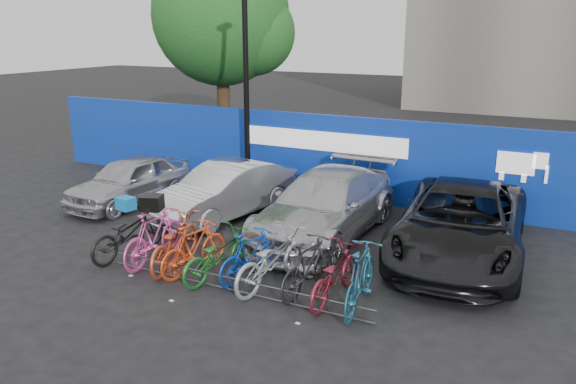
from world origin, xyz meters
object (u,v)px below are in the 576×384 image
Objects in this scene: bike_0 at (128,233)px; bike_6 at (272,259)px; bike_2 at (174,242)px; bike_4 at (219,255)px; bike_rack at (232,284)px; car_2 at (325,205)px; tree at (227,20)px; bike_1 at (154,236)px; bike_3 at (194,248)px; car_3 at (460,223)px; bike_8 at (334,274)px; bike_9 at (360,278)px; car_1 at (225,191)px; bike_7 at (308,266)px; bike_5 at (251,256)px; car_0 at (130,180)px; lamppost at (246,82)px.

bike_0 is 3.47m from bike_6.
bike_2 is 1.17m from bike_4.
bike_rack is 1.08× the size of car_2.
tree is 10.93m from car_2.
car_2 reaches higher than bike_1.
car_3 is at bearing -133.69° from bike_3.
bike_1 reaches higher than bike_8.
bike_4 is 2.90m from bike_9.
car_3 reaches higher than bike_3.
car_3 is at bearing -159.81° from bike_2.
bike_rack is 2.90× the size of bike_1.
tree is 3.84× the size of bike_2.
bike_2 is at bearing 163.36° from bike_rack.
car_3 is at bearing 11.26° from car_1.
bike_8 is at bearing -49.58° from tree.
bike_1 is at bearing -127.39° from car_2.
bike_7 is (4.20, 0.13, 0.01)m from bike_0.
bike_7 is (3.47, 0.14, -0.04)m from bike_1.
bike_7 is (-2.18, -3.01, -0.23)m from car_3.
tree reaches higher than bike_4.
bike_rack is 1.93m from bike_8.
car_1 reaches higher than bike_9.
car_3 is 3.10× the size of bike_7.
bike_2 is 1.16× the size of bike_3.
car_3 is at bearing -123.99° from bike_5.
bike_2 is at bearing -33.41° from car_0.
car_1 reaches higher than bike_0.
bike_7 is at bearing -51.29° from tree.
bike_3 is 2.96m from bike_8.
bike_rack is 2.96× the size of bike_8.
lamppost is 3.17× the size of bike_1.
bike_4 is 0.97× the size of bike_9.
bike_6 is at bearing 170.51° from bike_2.
bike_5 reaches higher than bike_8.
car_3 reaches higher than bike_0.
car_2 is 2.55× the size of bike_2.
bike_1 is at bearing -37.56° from car_0.
car_0 is 6.76m from bike_6.
car_0 is 2.22× the size of bike_3.
bike_1 reaches higher than bike_3.
lamppost reaches higher than bike_4.
car_0 is at bearing -12.37° from bike_5.
car_3 reaches higher than bike_rack.
tree is at bearing 133.36° from car_1.
bike_3 is at bearing -61.22° from tree.
car_2 is 3.11m from bike_7.
bike_3 is (-1.15, 0.42, 0.36)m from bike_rack.
bike_7 is at bearing -18.45° from car_0.
car_3 is at bearing -19.61° from lamppost.
bike_2 is (0.48, 0.04, -0.05)m from bike_1.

